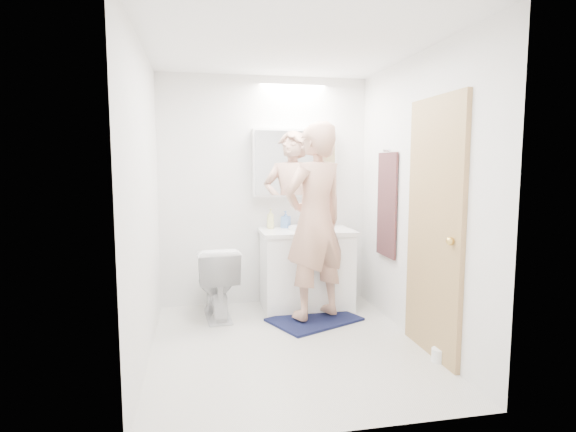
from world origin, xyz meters
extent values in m
plane|color=silver|center=(0.00, 0.00, 0.00)|extent=(2.50, 2.50, 0.00)
plane|color=white|center=(0.00, 0.00, 2.40)|extent=(2.50, 2.50, 0.00)
plane|color=white|center=(0.00, 1.25, 1.20)|extent=(2.50, 0.00, 2.50)
plane|color=white|center=(0.00, -1.25, 1.20)|extent=(2.50, 0.00, 2.50)
plane|color=white|center=(-1.10, 0.00, 1.20)|extent=(0.00, 2.50, 2.50)
plane|color=white|center=(1.10, 0.00, 1.20)|extent=(0.00, 2.50, 2.50)
cube|color=white|center=(0.39, 0.96, 0.39)|extent=(0.90, 0.55, 0.78)
cube|color=silver|center=(0.39, 0.96, 0.80)|extent=(0.95, 0.58, 0.04)
cylinder|color=white|center=(0.39, 0.99, 0.84)|extent=(0.36, 0.36, 0.03)
cylinder|color=silver|center=(0.39, 1.19, 0.90)|extent=(0.02, 0.02, 0.16)
cube|color=white|center=(0.30, 1.18, 1.50)|extent=(0.88, 0.14, 0.70)
cube|color=silver|center=(0.30, 1.10, 1.50)|extent=(0.84, 0.01, 0.66)
imported|color=white|center=(-0.54, 0.85, 0.35)|extent=(0.44, 0.72, 0.71)
cube|color=#13163C|center=(0.37, 0.55, 0.01)|extent=(0.96, 0.83, 0.02)
imported|color=tan|center=(0.37, 0.55, 0.96)|extent=(0.79, 0.67, 1.83)
cube|color=tan|center=(1.08, -0.35, 1.00)|extent=(0.04, 0.80, 2.00)
sphere|color=gold|center=(1.04, -0.65, 0.95)|extent=(0.06, 0.06, 0.06)
cube|color=#112338|center=(1.08, 0.55, 1.10)|extent=(0.02, 0.42, 1.00)
cylinder|color=silver|center=(1.07, 0.55, 1.62)|extent=(0.07, 0.02, 0.02)
imported|color=#D6D78B|center=(0.04, 1.11, 0.92)|extent=(0.09, 0.09, 0.21)
imported|color=#6089CE|center=(0.20, 1.15, 0.91)|extent=(0.12, 0.12, 0.18)
imported|color=#4475CC|center=(0.60, 1.12, 0.87)|extent=(0.14, 0.14, 0.10)
cylinder|color=white|center=(1.07, -0.51, 0.05)|extent=(0.11, 0.11, 0.10)
camera|label=1|loc=(-0.71, -3.55, 1.49)|focal=28.50mm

